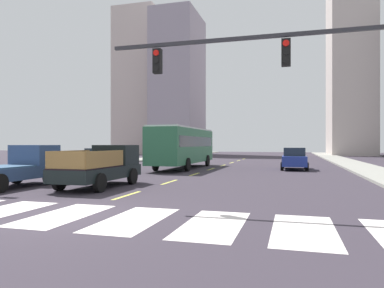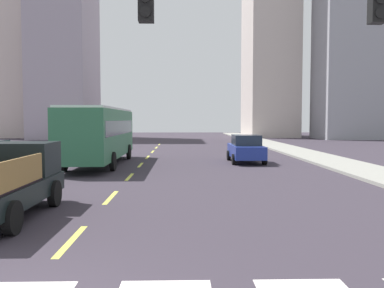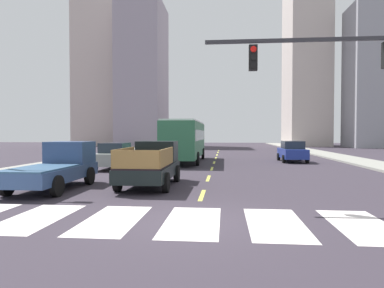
# 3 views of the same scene
# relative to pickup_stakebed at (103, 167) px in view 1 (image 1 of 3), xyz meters

# --- Properties ---
(ground_plane) EXTENTS (160.00, 160.00, 0.00)m
(ground_plane) POSITION_rel_pickup_stakebed_xyz_m (2.44, -6.46, -0.94)
(ground_plane) COLOR #352E38
(sidewalk_right) EXTENTS (3.02, 110.00, 0.15)m
(sidewalk_right) POSITION_rel_pickup_stakebed_xyz_m (14.19, 11.54, -0.86)
(sidewalk_right) COLOR gray
(sidewalk_right) RESTS_ON ground
(sidewalk_left) EXTENTS (3.02, 110.00, 0.15)m
(sidewalk_left) POSITION_rel_pickup_stakebed_xyz_m (-9.30, 11.54, -0.86)
(sidewalk_left) COLOR gray
(sidewalk_left) RESTS_ON ground
(crosswalk_stripe_3) EXTENTS (1.45, 3.41, 0.01)m
(crosswalk_stripe_3) POSITION_rel_pickup_stakebed_xyz_m (0.28, -6.46, -0.93)
(crosswalk_stripe_3) COLOR silver
(crosswalk_stripe_3) RESTS_ON ground
(crosswalk_stripe_4) EXTENTS (1.45, 3.41, 0.01)m
(crosswalk_stripe_4) POSITION_rel_pickup_stakebed_xyz_m (2.44, -6.46, -0.93)
(crosswalk_stripe_4) COLOR silver
(crosswalk_stripe_4) RESTS_ON ground
(crosswalk_stripe_5) EXTENTS (1.45, 3.41, 0.01)m
(crosswalk_stripe_5) POSITION_rel_pickup_stakebed_xyz_m (4.61, -6.46, -0.93)
(crosswalk_stripe_5) COLOR silver
(crosswalk_stripe_5) RESTS_ON ground
(crosswalk_stripe_6) EXTENTS (1.45, 3.41, 0.01)m
(crosswalk_stripe_6) POSITION_rel_pickup_stakebed_xyz_m (6.77, -6.46, -0.93)
(crosswalk_stripe_6) COLOR silver
(crosswalk_stripe_6) RESTS_ON ground
(crosswalk_stripe_7) EXTENTS (1.45, 3.41, 0.01)m
(crosswalk_stripe_7) POSITION_rel_pickup_stakebed_xyz_m (8.93, -6.46, -0.93)
(crosswalk_stripe_7) COLOR silver
(crosswalk_stripe_7) RESTS_ON ground
(lane_dash_0) EXTENTS (0.16, 2.40, 0.01)m
(lane_dash_0) POSITION_rel_pickup_stakebed_xyz_m (2.44, -2.46, -0.93)
(lane_dash_0) COLOR #D2D04D
(lane_dash_0) RESTS_ON ground
(lane_dash_1) EXTENTS (0.16, 2.40, 0.01)m
(lane_dash_1) POSITION_rel_pickup_stakebed_xyz_m (2.44, 2.54, -0.93)
(lane_dash_1) COLOR #D2D04D
(lane_dash_1) RESTS_ON ground
(lane_dash_2) EXTENTS (0.16, 2.40, 0.01)m
(lane_dash_2) POSITION_rel_pickup_stakebed_xyz_m (2.44, 7.54, -0.93)
(lane_dash_2) COLOR #D2D04D
(lane_dash_2) RESTS_ON ground
(lane_dash_3) EXTENTS (0.16, 2.40, 0.01)m
(lane_dash_3) POSITION_rel_pickup_stakebed_xyz_m (2.44, 12.54, -0.93)
(lane_dash_3) COLOR #D2D04D
(lane_dash_3) RESTS_ON ground
(lane_dash_4) EXTENTS (0.16, 2.40, 0.01)m
(lane_dash_4) POSITION_rel_pickup_stakebed_xyz_m (2.44, 17.54, -0.93)
(lane_dash_4) COLOR #D2D04D
(lane_dash_4) RESTS_ON ground
(lane_dash_5) EXTENTS (0.16, 2.40, 0.01)m
(lane_dash_5) POSITION_rel_pickup_stakebed_xyz_m (2.44, 22.54, -0.93)
(lane_dash_5) COLOR #D2D04D
(lane_dash_5) RESTS_ON ground
(lane_dash_6) EXTENTS (0.16, 2.40, 0.01)m
(lane_dash_6) POSITION_rel_pickup_stakebed_xyz_m (2.44, 27.54, -0.93)
(lane_dash_6) COLOR #D2D04D
(lane_dash_6) RESTS_ON ground
(lane_dash_7) EXTENTS (0.16, 2.40, 0.01)m
(lane_dash_7) POSITION_rel_pickup_stakebed_xyz_m (2.44, 32.54, -0.93)
(lane_dash_7) COLOR #D2D04D
(lane_dash_7) RESTS_ON ground
(pickup_stakebed) EXTENTS (2.18, 5.20, 1.96)m
(pickup_stakebed) POSITION_rel_pickup_stakebed_xyz_m (0.00, 0.00, 0.00)
(pickup_stakebed) COLOR black
(pickup_stakebed) RESTS_ON ground
(pickup_dark) EXTENTS (2.18, 5.20, 1.96)m
(pickup_dark) POSITION_rel_pickup_stakebed_xyz_m (-3.83, -1.27, -0.02)
(pickup_dark) COLOR navy
(pickup_dark) RESTS_ON ground
(city_bus) EXTENTS (2.72, 10.80, 3.32)m
(city_bus) POSITION_rel_pickup_stakebed_xyz_m (0.07, 12.68, 1.02)
(city_bus) COLOR #2F6C48
(city_bus) RESTS_ON ground
(sedan_far) EXTENTS (2.02, 4.40, 1.72)m
(sedan_far) POSITION_rel_pickup_stakebed_xyz_m (8.83, 13.82, -0.08)
(sedan_far) COLOR navy
(sedan_far) RESTS_ON ground
(sedan_near_left) EXTENTS (2.02, 4.40, 1.72)m
(sedan_near_left) POSITION_rel_pickup_stakebed_xyz_m (-3.89, 6.86, -0.08)
(sedan_near_left) COLOR gray
(sedan_near_left) RESTS_ON ground
(traffic_signal_gantry) EXTENTS (10.74, 0.27, 6.00)m
(traffic_signal_gantry) POSITION_rel_pickup_stakebed_xyz_m (9.74, -3.77, 3.33)
(traffic_signal_gantry) COLOR #2D2D33
(traffic_signal_gantry) RESTS_ON ground
(tower_tall_centre) EXTENTS (7.10, 11.60, 43.75)m
(tower_tall_centre) POSITION_rel_pickup_stakebed_xyz_m (18.52, 52.82, 20.94)
(tower_tall_centre) COLOR beige
(tower_tall_centre) RESTS_ON ground
(block_mid_right) EXTENTS (8.55, 8.19, 28.91)m
(block_mid_right) POSITION_rel_pickup_stakebed_xyz_m (-21.10, 51.20, 13.52)
(block_mid_right) COLOR beige
(block_mid_right) RESTS_ON ground
(block_low_left) EXTENTS (7.70, 11.62, 26.08)m
(block_low_left) POSITION_rel_pickup_stakebed_xyz_m (-11.78, 48.04, 12.11)
(block_low_left) COLOR #998E9D
(block_low_left) RESTS_ON ground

